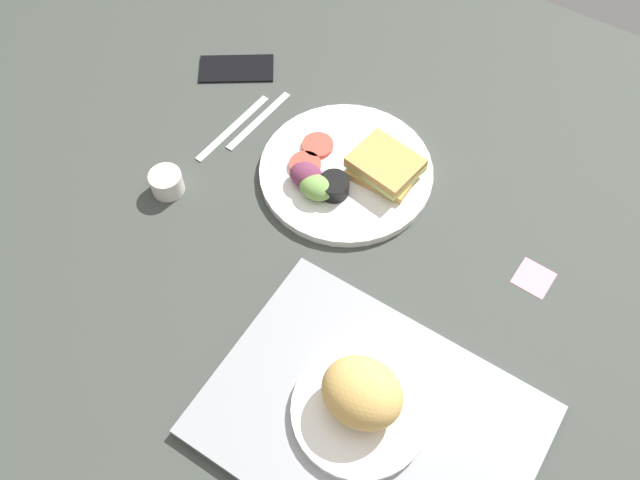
{
  "coord_description": "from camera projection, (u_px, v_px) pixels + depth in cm",
  "views": [
    {
      "loc": [
        -28.73,
        51.5,
        95.47
      ],
      "look_at": [
        2.0,
        3.0,
        4.0
      ],
      "focal_mm": 38.46,
      "sensor_mm": 36.0,
      "label": 1
    }
  ],
  "objects": [
    {
      "name": "ground_plane",
      "position": [
        340.0,
        250.0,
        1.13
      ],
      "size": [
        190.0,
        150.0,
        3.0
      ],
      "primitive_type": "cube",
      "color": "#383D38"
    },
    {
      "name": "serving_tray",
      "position": [
        370.0,
        420.0,
        0.96
      ],
      "size": [
        45.21,
        33.29,
        1.6
      ],
      "primitive_type": "cube",
      "rotation": [
        0.0,
        0.0,
        -0.01
      ],
      "color": "gray",
      "rests_on": "ground_plane"
    },
    {
      "name": "bread_plate_near",
      "position": [
        361.0,
        399.0,
        0.93
      ],
      "size": [
        19.33,
        19.33,
        9.2
      ],
      "color": "white",
      "rests_on": "serving_tray"
    },
    {
      "name": "plate_with_salad",
      "position": [
        348.0,
        172.0,
        1.18
      ],
      "size": [
        30.21,
        30.21,
        5.4
      ],
      "color": "white",
      "rests_on": "ground_plane"
    },
    {
      "name": "espresso_cup",
      "position": [
        167.0,
        182.0,
        1.17
      ],
      "size": [
        5.6,
        5.6,
        4.0
      ],
      "primitive_type": "cylinder",
      "color": "silver",
      "rests_on": "ground_plane"
    },
    {
      "name": "fork",
      "position": [
        259.0,
        120.0,
        1.26
      ],
      "size": [
        2.82,
        17.06,
        0.5
      ],
      "primitive_type": "cube",
      "rotation": [
        0.0,
        0.0,
        1.49
      ],
      "color": "#B7B7BC",
      "rests_on": "ground_plane"
    },
    {
      "name": "knife",
      "position": [
        233.0,
        127.0,
        1.25
      ],
      "size": [
        2.94,
        19.05,
        0.5
      ],
      "primitive_type": "cube",
      "rotation": [
        0.0,
        0.0,
        1.49
      ],
      "color": "#B7B7BC",
      "rests_on": "ground_plane"
    },
    {
      "name": "cell_phone",
      "position": [
        236.0,
        68.0,
        1.33
      ],
      "size": [
        15.97,
        14.0,
        0.8
      ],
      "primitive_type": "cube",
      "rotation": [
        0.0,
        0.0,
        0.59
      ],
      "color": "black",
      "rests_on": "ground_plane"
    },
    {
      "name": "sticky_note",
      "position": [
        534.0,
        278.0,
        1.09
      ],
      "size": [
        5.85,
        5.85,
        0.12
      ],
      "primitive_type": "cube",
      "rotation": [
        0.0,
        0.0,
        -0.05
      ],
      "color": "pink",
      "rests_on": "ground_plane"
    }
  ]
}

